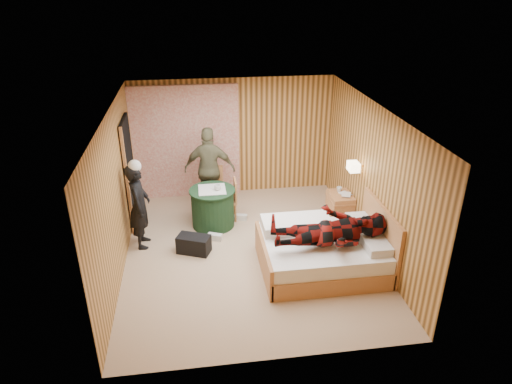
{
  "coord_description": "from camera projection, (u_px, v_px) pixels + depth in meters",
  "views": [
    {
      "loc": [
        -0.84,
        -6.68,
        4.34
      ],
      "look_at": [
        0.14,
        0.18,
        1.05
      ],
      "focal_mm": 32.0,
      "sensor_mm": 36.0,
      "label": 1
    }
  ],
  "objects": [
    {
      "name": "ceiling",
      "position": [
        248.0,
        111.0,
        6.87
      ],
      "size": [
        4.2,
        5.0,
        0.01
      ],
      "primitive_type": "cube",
      "color": "silver",
      "rests_on": "wall_back"
    },
    {
      "name": "wall_back",
      "position": [
        234.0,
        137.0,
        9.64
      ],
      "size": [
        4.2,
        0.02,
        2.5
      ],
      "primitive_type": "cube",
      "color": "tan",
      "rests_on": "floor"
    },
    {
      "name": "book_lower",
      "position": [
        342.0,
        195.0,
        8.65
      ],
      "size": [
        0.24,
        0.27,
        0.02
      ],
      "primitive_type": "imported",
      "rotation": [
        0.0,
        0.0,
        0.43
      ],
      "color": "silver",
      "rests_on": "nightstand"
    },
    {
      "name": "chair_near",
      "position": [
        231.0,
        197.0,
        8.81
      ],
      "size": [
        0.37,
        0.37,
        0.82
      ],
      "rotation": [
        0.0,
        0.0,
        -1.58
      ],
      "color": "tan",
      "rests_on": "floor"
    },
    {
      "name": "sneaker_right",
      "position": [
        241.0,
        217.0,
        8.95
      ],
      "size": [
        0.26,
        0.17,
        0.11
      ],
      "primitive_type": "cube",
      "rotation": [
        0.0,
        0.0,
        -0.29
      ],
      "color": "silver",
      "rests_on": "floor"
    },
    {
      "name": "sneaker_left",
      "position": [
        215.0,
        237.0,
        8.26
      ],
      "size": [
        0.28,
        0.2,
        0.12
      ],
      "primitive_type": "cube",
      "rotation": [
        0.0,
        0.0,
        -0.4
      ],
      "color": "silver",
      "rests_on": "floor"
    },
    {
      "name": "wall_right",
      "position": [
        372.0,
        179.0,
        7.67
      ],
      "size": [
        0.02,
        5.0,
        2.5
      ],
      "primitive_type": "cube",
      "color": "tan",
      "rests_on": "floor"
    },
    {
      "name": "cup_table",
      "position": [
        217.0,
        188.0,
        8.4
      ],
      "size": [
        0.14,
        0.14,
        0.1
      ],
      "primitive_type": "imported",
      "rotation": [
        0.0,
        0.0,
        -0.1
      ],
      "color": "silver",
      "rests_on": "round_table"
    },
    {
      "name": "wall_left",
      "position": [
        116.0,
        194.0,
        7.14
      ],
      "size": [
        0.02,
        5.0,
        2.5
      ],
      "primitive_type": "cube",
      "color": "tan",
      "rests_on": "floor"
    },
    {
      "name": "chair_far",
      "position": [
        212.0,
        185.0,
        9.16
      ],
      "size": [
        0.52,
        0.52,
        0.93
      ],
      "rotation": [
        0.0,
        0.0,
        -0.28
      ],
      "color": "tan",
      "rests_on": "floor"
    },
    {
      "name": "wall_lamp",
      "position": [
        354.0,
        167.0,
        8.03
      ],
      "size": [
        0.26,
        0.24,
        0.16
      ],
      "color": "gold",
      "rests_on": "wall_right"
    },
    {
      "name": "man_at_table",
      "position": [
        210.0,
        169.0,
        9.05
      ],
      "size": [
        1.06,
        0.57,
        1.72
      ],
      "primitive_type": "imported",
      "rotation": [
        0.0,
        0.0,
        2.99
      ],
      "color": "brown",
      "rests_on": "floor"
    },
    {
      "name": "nightstand",
      "position": [
        340.0,
        207.0,
        8.81
      ],
      "size": [
        0.43,
        0.59,
        0.57
      ],
      "color": "tan",
      "rests_on": "floor"
    },
    {
      "name": "doorway",
      "position": [
        130.0,
        173.0,
        8.49
      ],
      "size": [
        0.06,
        0.9,
        2.05
      ],
      "primitive_type": "cube",
      "color": "black",
      "rests_on": "floor"
    },
    {
      "name": "book_upper",
      "position": [
        342.0,
        194.0,
        8.64
      ],
      "size": [
        0.24,
        0.27,
        0.02
      ],
      "primitive_type": "imported",
      "rotation": [
        0.0,
        0.0,
        -0.4
      ],
      "color": "silver",
      "rests_on": "nightstand"
    },
    {
      "name": "woman_standing",
      "position": [
        139.0,
        206.0,
        7.82
      ],
      "size": [
        0.38,
        0.57,
        1.53
      ],
      "primitive_type": "imported",
      "rotation": [
        0.0,
        0.0,
        1.55
      ],
      "color": "black",
      "rests_on": "floor"
    },
    {
      "name": "bed",
      "position": [
        323.0,
        251.0,
        7.4
      ],
      "size": [
        1.97,
        1.52,
        1.05
      ],
      "color": "tan",
      "rests_on": "floor"
    },
    {
      "name": "curtain",
      "position": [
        186.0,
        143.0,
        9.47
      ],
      "size": [
        2.2,
        0.08,
        2.4
      ],
      "primitive_type": "cube",
      "color": "beige",
      "rests_on": "floor"
    },
    {
      "name": "round_table",
      "position": [
        213.0,
        207.0,
        8.62
      ],
      "size": [
        0.86,
        0.86,
        0.76
      ],
      "color": "#1B3A20",
      "rests_on": "floor"
    },
    {
      "name": "man_on_bed",
      "position": [
        331.0,
        223.0,
        6.92
      ],
      "size": [
        0.86,
        0.67,
        1.77
      ],
      "primitive_type": "imported",
      "rotation": [
        0.0,
        1.57,
        0.0
      ],
      "color": "#6B0E0A",
      "rests_on": "bed"
    },
    {
      "name": "floor",
      "position": [
        249.0,
        251.0,
        7.94
      ],
      "size": [
        4.2,
        5.0,
        0.01
      ],
      "primitive_type": "cube",
      "color": "tan",
      "rests_on": "ground"
    },
    {
      "name": "cup_nightstand",
      "position": [
        339.0,
        189.0,
        8.79
      ],
      "size": [
        0.12,
        0.12,
        0.09
      ],
      "primitive_type": "imported",
      "rotation": [
        0.0,
        0.0,
        0.28
      ],
      "color": "silver",
      "rests_on": "nightstand"
    },
    {
      "name": "duffel_bag",
      "position": [
        194.0,
        244.0,
        7.85
      ],
      "size": [
        0.62,
        0.48,
        0.31
      ],
      "primitive_type": "cube",
      "rotation": [
        0.0,
        0.0,
        -0.4
      ],
      "color": "black",
      "rests_on": "floor"
    }
  ]
}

